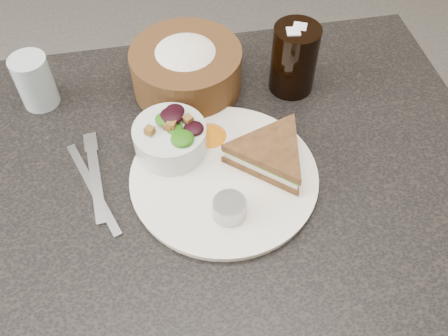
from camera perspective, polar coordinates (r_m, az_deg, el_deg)
name	(u,v)px	position (r m, az deg, el deg)	size (l,w,h in m)	color
floor	(209,332)	(1.49, -1.76, -18.18)	(6.00, 6.00, 0.00)	#5C5956
dining_table	(205,272)	(1.15, -2.23, -11.83)	(1.00, 0.70, 0.75)	black
dinner_plate	(224,177)	(0.81, 0.00, -1.02)	(0.30, 0.30, 0.01)	white
sandwich	(271,154)	(0.81, 5.42, 1.63)	(0.16, 0.16, 0.04)	brown
salad_bowl	(170,135)	(0.82, -6.22, 3.76)	(0.12, 0.12, 0.07)	silver
dressing_ramekin	(230,208)	(0.75, 0.64, -4.64)	(0.05, 0.05, 0.03)	#9B9C9E
orange_wedge	(209,131)	(0.85, -1.67, 4.27)	(0.06, 0.06, 0.03)	orange
fork	(96,181)	(0.84, -14.42, -1.43)	(0.02, 0.17, 0.00)	#A7AAB3
knife	(93,188)	(0.83, -14.75, -2.22)	(0.01, 0.21, 0.00)	#9B9FA5
bread_basket	(186,63)	(0.93, -4.35, 11.83)	(0.20, 0.20, 0.12)	#492C19
cola_glass	(294,56)	(0.93, 8.04, 12.51)	(0.08, 0.08, 0.14)	black
water_glass	(35,81)	(0.96, -20.82, 9.24)	(0.07, 0.07, 0.10)	#A4B8C1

